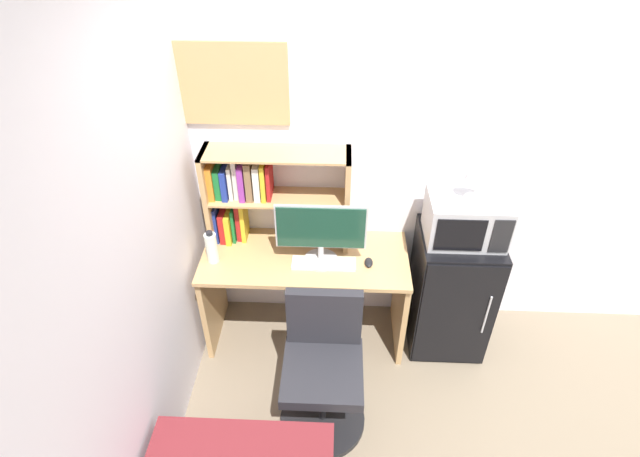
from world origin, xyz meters
The scene contains 13 objects.
wall_back centered at (0.40, 0.02, 1.30)m, with size 6.40×0.04×2.60m, color silver.
wall_left centered at (-1.62, -1.60, 1.30)m, with size 0.04×4.40×2.60m, color silver.
desk centered at (-0.88, -0.29, 0.52)m, with size 1.34×0.58×0.74m.
hutch_bookshelf centered at (-1.20, -0.11, 1.11)m, with size 0.91×0.25×0.66m.
monitor centered at (-0.77, -0.33, 0.98)m, with size 0.56×0.22×0.42m.
keyboard centered at (-0.75, -0.37, 0.75)m, with size 0.41×0.12×0.02m, color silver.
computer_mouse centered at (-0.47, -0.35, 0.75)m, with size 0.05×0.09×0.03m, color black.
water_bottle centered at (-1.46, -0.36, 0.85)m, with size 0.08×0.08×0.23m.
mini_fridge centered at (0.11, -0.28, 0.46)m, with size 0.50×0.52×0.91m.
microwave centered at (0.11, -0.27, 1.06)m, with size 0.47×0.34×0.29m.
desk_fan centered at (0.12, -0.28, 1.32)m, with size 0.14×0.11×0.22m.
desk_chair centered at (-0.73, -0.94, 0.40)m, with size 0.52×0.52×0.91m.
wall_corkboard centered at (-1.30, -0.01, 1.78)m, with size 0.66×0.02×0.49m, color tan.
Camera 1 is at (-0.67, -2.74, 2.82)m, focal length 27.74 mm.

